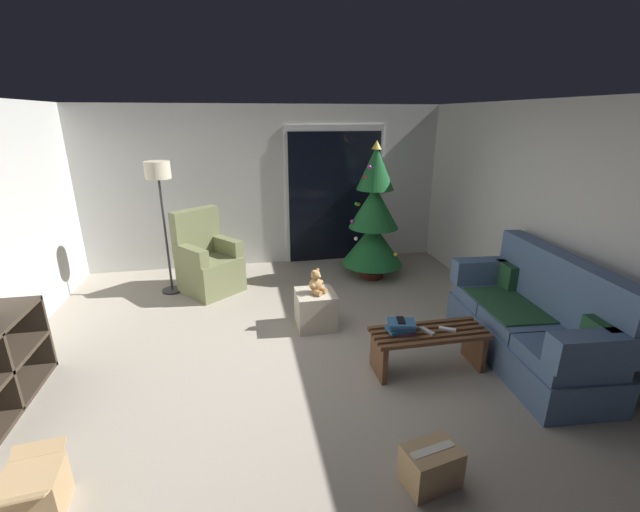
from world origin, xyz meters
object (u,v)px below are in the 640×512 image
at_px(armchair, 208,263).
at_px(ottoman, 316,309).
at_px(cell_phone, 401,320).
at_px(floor_lamp, 159,183).
at_px(coffee_table, 428,344).
at_px(remote_silver, 427,331).
at_px(cardboard_box_taped_mid_floor, 431,466).
at_px(cardboard_box_open_near_shelf, 34,494).
at_px(remote_white, 447,329).
at_px(christmas_tree, 374,220).
at_px(couch, 533,322).
at_px(teddy_bear_honey, 316,283).
at_px(book_stack, 401,326).

bearing_deg(armchair, ottoman, -46.11).
relative_size(cell_phone, floor_lamp, 0.08).
distance_m(coffee_table, remote_silver, 0.15).
distance_m(armchair, cardboard_box_taped_mid_floor, 3.96).
bearing_deg(cardboard_box_open_near_shelf, remote_white, 16.74).
relative_size(remote_silver, cardboard_box_taped_mid_floor, 0.39).
bearing_deg(armchair, remote_white, -45.73).
bearing_deg(ottoman, christmas_tree, 50.71).
relative_size(cell_phone, ottoman, 0.33).
relative_size(couch, teddy_bear_honey, 6.99).
distance_m(remote_white, cell_phone, 0.47).
height_order(couch, cardboard_box_open_near_shelf, couch).
bearing_deg(teddy_bear_honey, christmas_tree, 51.05).
distance_m(remote_silver, ottoman, 1.39).
xyz_separation_m(floor_lamp, ottoman, (1.78, -1.38, -1.30)).
relative_size(remote_white, ottoman, 0.35).
relative_size(christmas_tree, armchair, 1.78).
xyz_separation_m(armchair, cardboard_box_taped_mid_floor, (1.61, -3.61, -0.26)).
xyz_separation_m(book_stack, teddy_bear_honey, (-0.61, 1.02, 0.07)).
xyz_separation_m(armchair, ottoman, (1.27, -1.32, -0.19)).
height_order(remote_silver, teddy_bear_honey, teddy_bear_honey).
relative_size(cell_phone, cardboard_box_taped_mid_floor, 0.36).
relative_size(coffee_table, christmas_tree, 0.55).
height_order(remote_silver, ottoman, remote_silver).
height_order(cell_phone, floor_lamp, floor_lamp).
bearing_deg(remote_silver, book_stack, 145.72).
xyz_separation_m(christmas_tree, floor_lamp, (-2.90, 0.02, 0.62)).
relative_size(cardboard_box_taped_mid_floor, cardboard_box_open_near_shelf, 0.78).
xyz_separation_m(couch, remote_white, (-0.91, 0.00, 0.02)).
distance_m(couch, cardboard_box_taped_mid_floor, 2.05).
xyz_separation_m(book_stack, cardboard_box_taped_mid_floor, (-0.27, -1.27, -0.33)).
bearing_deg(armchair, cardboard_box_open_near_shelf, -104.30).
xyz_separation_m(coffee_table, remote_white, (0.17, -0.02, 0.15)).
distance_m(coffee_table, teddy_bear_honey, 1.40).
bearing_deg(remote_silver, ottoman, 105.35).
xyz_separation_m(remote_silver, ottoman, (-0.86, 1.07, -0.21)).
distance_m(floor_lamp, ottoman, 2.60).
bearing_deg(book_stack, teddy_bear_honey, 120.99).
height_order(couch, cardboard_box_taped_mid_floor, couch).
height_order(cell_phone, teddy_bear_honey, teddy_bear_honey).
bearing_deg(cardboard_box_taped_mid_floor, remote_white, 59.51).
bearing_deg(floor_lamp, christmas_tree, -0.31).
distance_m(remote_white, floor_lamp, 3.91).
relative_size(remote_silver, book_stack, 0.55).
height_order(ottoman, cardboard_box_open_near_shelf, ottoman).
distance_m(remote_white, cardboard_box_taped_mid_floor, 1.44).
relative_size(remote_white, armchair, 0.14).
bearing_deg(cell_phone, remote_silver, 0.25).
bearing_deg(cardboard_box_open_near_shelf, armchair, 75.70).
xyz_separation_m(coffee_table, cardboard_box_open_near_shelf, (-3.02, -0.98, -0.12)).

